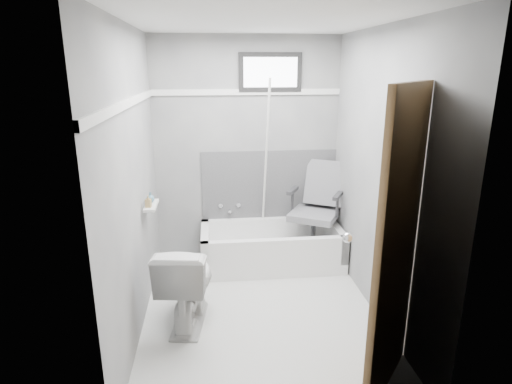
{
  "coord_description": "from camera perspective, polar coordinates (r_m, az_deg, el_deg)",
  "views": [
    {
      "loc": [
        -0.39,
        -3.29,
        2.08
      ],
      "look_at": [
        0.0,
        0.35,
        1.0
      ],
      "focal_mm": 30.0,
      "sensor_mm": 36.0,
      "label": 1
    }
  ],
  "objects": [
    {
      "name": "floor",
      "position": [
        3.92,
        0.57,
        -15.67
      ],
      "size": [
        2.6,
        2.6,
        0.0
      ],
      "primitive_type": "plane",
      "color": "white",
      "rests_on": "ground"
    },
    {
      "name": "ceiling",
      "position": [
        3.33,
        0.69,
        21.93
      ],
      "size": [
        2.6,
        2.6,
        0.0
      ],
      "primitive_type": "plane",
      "rotation": [
        3.14,
        0.0,
        0.0
      ],
      "color": "silver",
      "rests_on": "floor"
    },
    {
      "name": "wall_back",
      "position": [
        4.69,
        -1.25,
        5.61
      ],
      "size": [
        2.0,
        0.02,
        2.4
      ],
      "primitive_type": "cube",
      "color": "slate",
      "rests_on": "floor"
    },
    {
      "name": "wall_front",
      "position": [
        2.21,
        4.61,
        -7.06
      ],
      "size": [
        2.0,
        0.02,
        2.4
      ],
      "primitive_type": "cube",
      "color": "slate",
      "rests_on": "floor"
    },
    {
      "name": "wall_left",
      "position": [
        3.46,
        -16.04,
        1.04
      ],
      "size": [
        0.02,
        2.6,
        2.4
      ],
      "primitive_type": "cube",
      "color": "slate",
      "rests_on": "floor"
    },
    {
      "name": "wall_right",
      "position": [
        3.68,
        16.28,
        1.92
      ],
      "size": [
        0.02,
        2.6,
        2.4
      ],
      "primitive_type": "cube",
      "color": "slate",
      "rests_on": "floor"
    },
    {
      "name": "bathtub",
      "position": [
        4.66,
        2.07,
        -7.24
      ],
      "size": [
        1.5,
        0.7,
        0.42
      ],
      "primitive_type": null,
      "color": "white",
      "rests_on": "floor"
    },
    {
      "name": "office_chair",
      "position": [
        4.65,
        7.75,
        -2.19
      ],
      "size": [
        0.77,
        0.77,
        0.98
      ],
      "primitive_type": null,
      "rotation": [
        0.0,
        0.0,
        -0.51
      ],
      "color": "slate",
      "rests_on": "bathtub"
    },
    {
      "name": "toilet",
      "position": [
        3.65,
        -9.19,
        -11.87
      ],
      "size": [
        0.51,
        0.79,
        0.72
      ],
      "primitive_type": "imported",
      "rotation": [
        0.0,
        0.0,
        3.0
      ],
      "color": "silver",
      "rests_on": "floor"
    },
    {
      "name": "door",
      "position": [
        2.67,
        25.89,
        -9.26
      ],
      "size": [
        0.78,
        0.78,
        2.0
      ],
      "primitive_type": null,
      "color": "brown",
      "rests_on": "floor"
    },
    {
      "name": "window",
      "position": [
        4.62,
        1.91,
        15.67
      ],
      "size": [
        0.66,
        0.04,
        0.4
      ],
      "primitive_type": null,
      "color": "black",
      "rests_on": "wall_back"
    },
    {
      "name": "backerboard",
      "position": [
        4.8,
        1.77,
        0.96
      ],
      "size": [
        1.5,
        0.02,
        0.78
      ],
      "primitive_type": "cube",
      "color": "#4C4C4F",
      "rests_on": "wall_back"
    },
    {
      "name": "trim_back",
      "position": [
        4.6,
        -1.28,
        13.18
      ],
      "size": [
        2.0,
        0.02,
        0.06
      ],
      "primitive_type": "cube",
      "color": "white",
      "rests_on": "wall_back"
    },
    {
      "name": "trim_left",
      "position": [
        3.36,
        -16.66,
        11.31
      ],
      "size": [
        0.02,
        2.6,
        0.06
      ],
      "primitive_type": "cube",
      "color": "white",
      "rests_on": "wall_left"
    },
    {
      "name": "pole",
      "position": [
        4.51,
        1.28,
        3.22
      ],
      "size": [
        0.02,
        0.6,
        1.87
      ],
      "primitive_type": "cylinder",
      "rotation": [
        0.3,
        0.0,
        0.0
      ],
      "color": "white",
      "rests_on": "bathtub"
    },
    {
      "name": "shelf",
      "position": [
        3.88,
        -13.81,
        -1.76
      ],
      "size": [
        0.1,
        0.32,
        0.02
      ],
      "primitive_type": "cube",
      "color": "silver",
      "rests_on": "wall_left"
    },
    {
      "name": "soap_bottle_a",
      "position": [
        3.79,
        -14.17,
        -1.2
      ],
      "size": [
        0.05,
        0.05,
        0.11
      ],
      "primitive_type": "imported",
      "rotation": [
        0.0,
        0.0,
        -0.12
      ],
      "color": "#A08550",
      "rests_on": "shelf"
    },
    {
      "name": "soap_bottle_b",
      "position": [
        3.92,
        -13.9,
        -0.66
      ],
      "size": [
        0.1,
        0.1,
        0.09
      ],
      "primitive_type": "imported",
      "rotation": [
        0.0,
        0.0,
        0.67
      ],
      "color": "slate",
      "rests_on": "shelf"
    },
    {
      "name": "faucet",
      "position": [
        4.82,
        -3.54,
        -2.13
      ],
      "size": [
        0.26,
        0.1,
        0.16
      ],
      "primitive_type": null,
      "color": "silver",
      "rests_on": "wall_back"
    }
  ]
}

